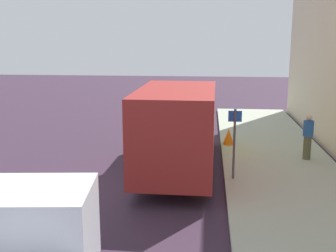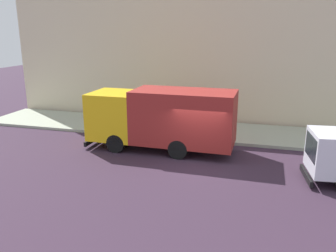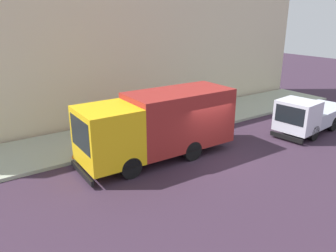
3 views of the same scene
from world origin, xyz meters
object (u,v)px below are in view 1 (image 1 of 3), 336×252
Objects in this scene: pedestrian_walking at (308,136)px; traffic_cone_orange at (228,137)px; large_utility_truck at (179,124)px; street_sign_post at (234,138)px.

pedestrian_walking is 2.49× the size of traffic_cone_orange.
traffic_cone_orange is (1.94, 3.39, -1.24)m from large_utility_truck.
large_utility_truck is 5.12m from pedestrian_walking.
large_utility_truck reaches higher than pedestrian_walking.
large_utility_truck is 10.90× the size of traffic_cone_orange.
street_sign_post is at bearing -43.70° from pedestrian_walking.
pedestrian_walking is (4.88, 1.39, -0.67)m from large_utility_truck.
traffic_cone_orange is 4.72m from street_sign_post.
street_sign_post reaches higher than traffic_cone_orange.
pedestrian_walking is 3.60m from traffic_cone_orange.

